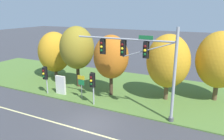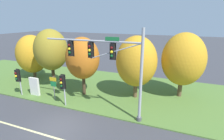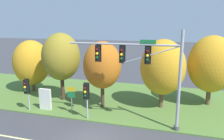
# 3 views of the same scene
# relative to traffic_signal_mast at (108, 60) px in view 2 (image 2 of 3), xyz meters

# --- Properties ---
(ground_plane) EXTENTS (160.00, 160.00, 0.00)m
(ground_plane) POSITION_rel_traffic_signal_mast_xyz_m (-2.88, -2.84, -4.79)
(ground_plane) COLOR #3D3D42
(lane_stripe) EXTENTS (36.00, 0.16, 0.01)m
(lane_stripe) POSITION_rel_traffic_signal_mast_xyz_m (-2.88, -4.04, -4.79)
(lane_stripe) COLOR beige
(lane_stripe) RESTS_ON ground
(grass_verge) EXTENTS (48.00, 11.50, 0.10)m
(grass_verge) POSITION_rel_traffic_signal_mast_xyz_m (-2.88, 5.41, -4.74)
(grass_verge) COLOR #517533
(grass_verge) RESTS_ON ground
(traffic_signal_mast) EXTENTS (8.42, 0.49, 7.15)m
(traffic_signal_mast) POSITION_rel_traffic_signal_mast_xyz_m (0.00, 0.00, 0.00)
(traffic_signal_mast) COLOR #9EA0A5
(traffic_signal_mast) RESTS_ON grass_verge
(pedestrian_signal_near_kerb) EXTENTS (0.46, 0.55, 2.87)m
(pedestrian_signal_near_kerb) POSITION_rel_traffic_signal_mast_xyz_m (-9.98, 0.06, -2.65)
(pedestrian_signal_near_kerb) COLOR #9EA0A5
(pedestrian_signal_near_kerb) RESTS_ON grass_verge
(pedestrian_signal_further_along) EXTENTS (0.46, 0.55, 3.03)m
(pedestrian_signal_further_along) POSITION_rel_traffic_signal_mast_xyz_m (-4.33, -0.18, -2.51)
(pedestrian_signal_further_along) COLOR #9EA0A5
(pedestrian_signal_further_along) RESTS_ON grass_verge
(route_sign_post) EXTENTS (0.76, 0.08, 2.40)m
(route_sign_post) POSITION_rel_traffic_signal_mast_xyz_m (-5.99, 0.54, -3.11)
(route_sign_post) COLOR slate
(route_sign_post) RESTS_ON grass_verge
(tree_nearest_road) EXTENTS (4.01, 4.01, 5.72)m
(tree_nearest_road) POSITION_rel_traffic_signal_mast_xyz_m (-13.10, 5.22, -1.49)
(tree_nearest_road) COLOR brown
(tree_nearest_road) RESTS_ON grass_verge
(tree_left_of_mast) EXTENTS (3.70, 3.70, 6.67)m
(tree_left_of_mast) POSITION_rel_traffic_signal_mast_xyz_m (-8.43, 3.47, -0.36)
(tree_left_of_mast) COLOR #423021
(tree_left_of_mast) RESTS_ON grass_verge
(tree_behind_signpost) EXTENTS (3.41, 3.41, 6.02)m
(tree_behind_signpost) POSITION_rel_traffic_signal_mast_xyz_m (-4.00, 2.84, -0.82)
(tree_behind_signpost) COLOR #423021
(tree_behind_signpost) RESTS_ON grass_verge
(tree_mid_verge) EXTENTS (3.97, 3.97, 6.22)m
(tree_mid_verge) POSITION_rel_traffic_signal_mast_xyz_m (1.21, 4.15, -0.97)
(tree_mid_verge) COLOR brown
(tree_mid_verge) RESTS_ON grass_verge
(tree_tall_centre) EXTENTS (4.17, 4.17, 6.50)m
(tree_tall_centre) POSITION_rel_traffic_signal_mast_xyz_m (5.42, 6.05, -0.81)
(tree_tall_centre) COLOR brown
(tree_tall_centre) RESTS_ON grass_verge
(info_kiosk) EXTENTS (1.10, 0.24, 1.90)m
(info_kiosk) POSITION_rel_traffic_signal_mast_xyz_m (-8.66, 0.74, -3.75)
(info_kiosk) COLOR silver
(info_kiosk) RESTS_ON grass_verge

